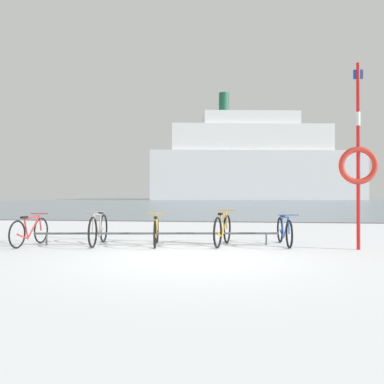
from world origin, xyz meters
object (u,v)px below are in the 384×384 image
(bicycle_4, at_px, (284,231))
(bicycle_3, at_px, (223,230))
(rescue_post, at_px, (358,162))
(bicycle_2, at_px, (156,231))
(bicycle_1, at_px, (98,229))
(ferry_ship, at_px, (253,164))
(bicycle_0, at_px, (30,231))

(bicycle_4, bearing_deg, bicycle_3, -171.02)
(rescue_post, bearing_deg, bicycle_2, 178.47)
(bicycle_3, bearing_deg, bicycle_1, -174.38)
(bicycle_4, relative_size, ferry_ship, 0.04)
(bicycle_3, bearing_deg, rescue_post, -5.96)
(bicycle_0, height_order, bicycle_1, bicycle_1)
(bicycle_1, relative_size, bicycle_4, 1.01)
(bicycle_2, bearing_deg, bicycle_4, 7.94)
(bicycle_4, distance_m, ferry_ship, 79.81)
(rescue_post, bearing_deg, bicycle_1, 179.78)
(bicycle_0, relative_size, bicycle_1, 0.93)
(bicycle_0, xyz_separation_m, ferry_ship, (7.19, 80.26, 7.55))
(bicycle_0, bearing_deg, rescue_post, 2.09)
(bicycle_0, xyz_separation_m, bicycle_1, (1.57, 0.30, 0.03))
(bicycle_0, distance_m, bicycle_2, 2.97)
(bicycle_2, relative_size, rescue_post, 0.39)
(bicycle_3, height_order, bicycle_4, bicycle_3)
(bicycle_4, bearing_deg, bicycle_2, -172.06)
(bicycle_2, bearing_deg, bicycle_0, -172.39)
(ferry_ship, bearing_deg, rescue_post, -89.80)
(rescue_post, height_order, ferry_ship, ferry_ship)
(bicycle_2, relative_size, ferry_ship, 0.03)
(rescue_post, bearing_deg, bicycle_3, 174.04)
(bicycle_1, height_order, bicycle_4, bicycle_1)
(bicycle_2, distance_m, rescue_post, 4.80)
(bicycle_2, xyz_separation_m, rescue_post, (4.53, -0.12, 1.58))
(bicycle_2, distance_m, ferry_ship, 80.33)
(bicycle_3, xyz_separation_m, ferry_ship, (2.69, 79.68, 7.51))
(bicycle_1, bearing_deg, bicycle_2, 4.08)
(bicycle_2, xyz_separation_m, ferry_ship, (4.25, 79.87, 7.55))
(bicycle_0, height_order, bicycle_4, bicycle_4)
(bicycle_3, xyz_separation_m, rescue_post, (2.98, -0.31, 1.55))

